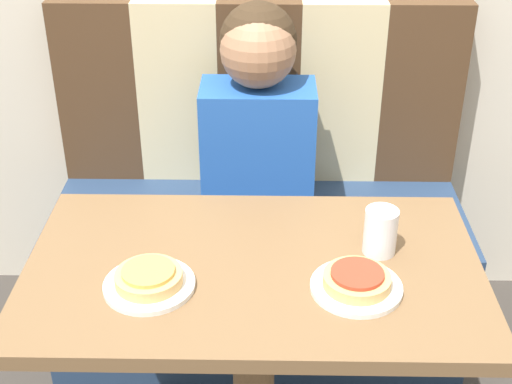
{
  "coord_description": "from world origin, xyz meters",
  "views": [
    {
      "loc": [
        0.03,
        -1.26,
        1.66
      ],
      "look_at": [
        0.0,
        0.31,
        0.74
      ],
      "focal_mm": 50.0,
      "sensor_mm": 36.0,
      "label": 1
    }
  ],
  "objects_px": {
    "person": "(258,106)",
    "plate_left": "(149,285)",
    "plate_right": "(356,287)",
    "pizza_right": "(357,279)",
    "drinking_cup": "(380,231)",
    "pizza_left": "(149,277)"
  },
  "relations": [
    {
      "from": "person",
      "to": "pizza_right",
      "type": "relative_size",
      "value": 4.56
    },
    {
      "from": "person",
      "to": "drinking_cup",
      "type": "height_order",
      "value": "person"
    },
    {
      "from": "pizza_left",
      "to": "drinking_cup",
      "type": "relative_size",
      "value": 1.31
    },
    {
      "from": "person",
      "to": "plate_left",
      "type": "relative_size",
      "value": 3.35
    },
    {
      "from": "plate_right",
      "to": "pizza_left",
      "type": "distance_m",
      "value": 0.43
    },
    {
      "from": "plate_left",
      "to": "plate_right",
      "type": "height_order",
      "value": "same"
    },
    {
      "from": "person",
      "to": "pizza_left",
      "type": "bearing_deg",
      "value": -106.59
    },
    {
      "from": "plate_right",
      "to": "drinking_cup",
      "type": "xyz_separation_m",
      "value": [
        0.06,
        0.14,
        0.05
      ]
    },
    {
      "from": "plate_right",
      "to": "pizza_right",
      "type": "distance_m",
      "value": 0.02
    },
    {
      "from": "drinking_cup",
      "to": "pizza_right",
      "type": "bearing_deg",
      "value": -114.82
    },
    {
      "from": "plate_right",
      "to": "drinking_cup",
      "type": "bearing_deg",
      "value": 65.18
    },
    {
      "from": "plate_right",
      "to": "pizza_left",
      "type": "relative_size",
      "value": 1.36
    },
    {
      "from": "plate_right",
      "to": "drinking_cup",
      "type": "height_order",
      "value": "drinking_cup"
    },
    {
      "from": "person",
      "to": "drinking_cup",
      "type": "relative_size",
      "value": 6.0
    },
    {
      "from": "person",
      "to": "plate_left",
      "type": "height_order",
      "value": "person"
    },
    {
      "from": "person",
      "to": "pizza_right",
      "type": "height_order",
      "value": "person"
    },
    {
      "from": "plate_right",
      "to": "pizza_right",
      "type": "xyz_separation_m",
      "value": [
        0.0,
        -0.0,
        0.02
      ]
    },
    {
      "from": "person",
      "to": "pizza_right",
      "type": "distance_m",
      "value": 0.75
    },
    {
      "from": "plate_left",
      "to": "plate_right",
      "type": "bearing_deg",
      "value": 0.0
    },
    {
      "from": "plate_right",
      "to": "person",
      "type": "bearing_deg",
      "value": 106.59
    },
    {
      "from": "pizza_left",
      "to": "plate_left",
      "type": "bearing_deg",
      "value": 90.0
    },
    {
      "from": "plate_left",
      "to": "pizza_left",
      "type": "distance_m",
      "value": 0.02
    }
  ]
}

